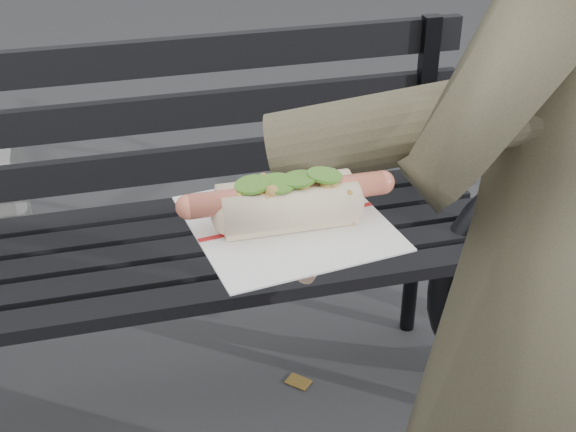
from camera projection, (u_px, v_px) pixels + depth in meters
name	position (u px, v px, depth m)	size (l,w,h in m)	color
park_bench	(148.00, 216.00, 1.75)	(1.50, 0.44, 0.88)	black
person	(547.00, 271.00, 1.09)	(0.58, 0.38, 1.59)	brown
held_hotdog	(438.00, 138.00, 0.89)	(0.63, 0.32, 0.20)	brown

